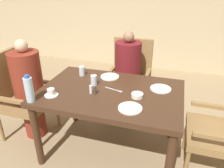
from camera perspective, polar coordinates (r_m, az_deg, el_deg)
ground_plane at (r=2.53m, az=-0.32°, el=-16.56°), size 16.00×16.00×0.00m
dining_table at (r=2.14m, az=-0.36°, el=-3.87°), size 1.36×0.91×0.73m
chair_left_side at (r=2.69m, az=-23.14°, el=-2.16°), size 0.53×0.53×0.99m
diner_in_left_chair at (r=2.57m, az=-20.80°, el=-1.37°), size 0.32×0.32×1.16m
chair_far_side at (r=2.94m, az=4.69°, el=2.41°), size 0.53×0.53×0.99m
diner_in_far_chair at (r=2.79m, az=4.05°, el=2.34°), size 0.32×0.32×1.15m
plate_main_left at (r=1.82m, az=4.75°, el=-6.32°), size 0.20×0.20×0.01m
plate_main_right at (r=2.18m, az=12.59°, el=-1.21°), size 0.20×0.20×0.01m
plate_dessert_center at (r=2.38m, az=-0.58°, el=1.93°), size 0.20×0.20×0.01m
teacup_with_saucer at (r=2.08m, az=-15.61°, el=-2.22°), size 0.13×0.13×0.07m
bowl_small at (r=2.00m, az=6.60°, el=-2.94°), size 0.11×0.11×0.04m
water_bottle at (r=2.00m, az=-20.83°, el=-1.33°), size 0.07×0.07×0.25m
glass_tall_near at (r=2.19m, az=-4.79°, el=0.97°), size 0.06×0.06×0.11m
glass_tall_mid at (r=2.43m, az=-7.87°, el=3.41°), size 0.06×0.06×0.11m
salt_shaker at (r=2.04m, az=-5.54°, el=-1.42°), size 0.03×0.03×0.08m
pepper_shaker at (r=2.03m, az=-4.51°, el=-1.62°), size 0.03×0.03×0.08m
fork_beside_plate at (r=2.11m, az=0.87°, el=-1.56°), size 0.19×0.07×0.00m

